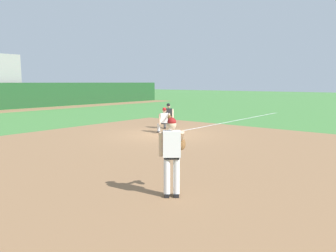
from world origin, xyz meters
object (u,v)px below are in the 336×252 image
at_px(first_base_bag, 164,134).
at_px(pitcher, 172,152).
at_px(umpire, 168,115).
at_px(first_baseman, 165,119).
at_px(baseball, 163,154).

xyz_separation_m(first_base_bag, pitcher, (-6.90, -5.97, 1.01)).
bearing_deg(first_base_bag, umpire, 33.22).
xyz_separation_m(first_baseman, umpire, (1.35, 0.85, 0.06)).
xyz_separation_m(baseball, first_baseman, (4.11, 3.32, 0.69)).
relative_size(first_base_bag, pitcher, 0.20).
height_order(baseball, pitcher, pitcher).
height_order(baseball, umpire, umpire).
relative_size(first_base_bag, umpire, 0.26).
xyz_separation_m(baseball, pitcher, (-3.23, -2.98, 1.02)).
relative_size(first_baseman, umpire, 0.92).
distance_m(baseball, pitcher, 4.51).
height_order(first_base_bag, umpire, umpire).
bearing_deg(first_base_bag, baseball, -140.77).
bearing_deg(first_base_bag, pitcher, -139.11).
bearing_deg(first_baseman, umpire, 32.27).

